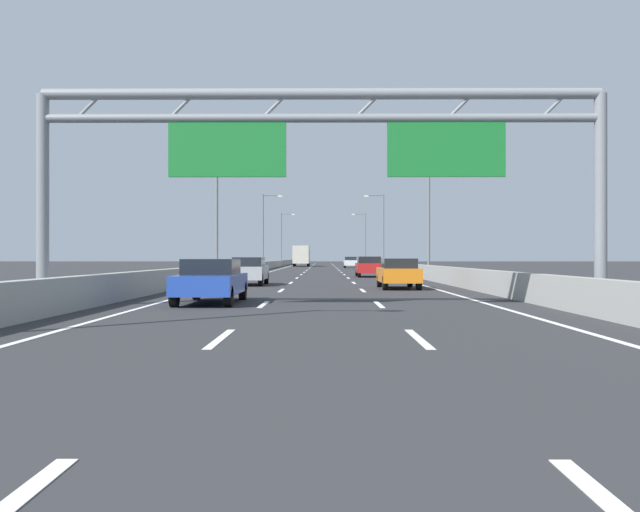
# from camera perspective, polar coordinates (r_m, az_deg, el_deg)

# --- Properties ---
(ground_plane) EXTENTS (260.00, 260.00, 0.00)m
(ground_plane) POSITION_cam_1_polar(r_m,az_deg,el_deg) (100.06, 0.26, -0.93)
(ground_plane) COLOR #2D2D30
(lane_dash_left_1) EXTENTS (0.16, 3.00, 0.01)m
(lane_dash_left_1) POSITION_cam_1_polar(r_m,az_deg,el_deg) (12.78, -8.20, -6.75)
(lane_dash_left_1) COLOR white
(lane_dash_left_1) RESTS_ON ground_plane
(lane_dash_left_2) EXTENTS (0.16, 3.00, 0.01)m
(lane_dash_left_2) POSITION_cam_1_polar(r_m,az_deg,el_deg) (21.68, -4.67, -4.00)
(lane_dash_left_2) COLOR white
(lane_dash_left_2) RESTS_ON ground_plane
(lane_dash_left_3) EXTENTS (0.16, 3.00, 0.01)m
(lane_dash_left_3) POSITION_cam_1_polar(r_m,az_deg,el_deg) (30.65, -3.21, -2.85)
(lane_dash_left_3) COLOR white
(lane_dash_left_3) RESTS_ON ground_plane
(lane_dash_left_4) EXTENTS (0.16, 3.00, 0.01)m
(lane_dash_left_4) POSITION_cam_1_polar(r_m,az_deg,el_deg) (39.62, -2.41, -2.22)
(lane_dash_left_4) COLOR white
(lane_dash_left_4) RESTS_ON ground_plane
(lane_dash_left_5) EXTENTS (0.16, 3.00, 0.01)m
(lane_dash_left_5) POSITION_cam_1_polar(r_m,az_deg,el_deg) (48.61, -1.91, -1.82)
(lane_dash_left_5) COLOR white
(lane_dash_left_5) RESTS_ON ground_plane
(lane_dash_left_6) EXTENTS (0.16, 3.00, 0.01)m
(lane_dash_left_6) POSITION_cam_1_polar(r_m,az_deg,el_deg) (57.60, -1.56, -1.55)
(lane_dash_left_6) COLOR white
(lane_dash_left_6) RESTS_ON ground_plane
(lane_dash_left_7) EXTENTS (0.16, 3.00, 0.01)m
(lane_dash_left_7) POSITION_cam_1_polar(r_m,az_deg,el_deg) (66.59, -1.31, -1.35)
(lane_dash_left_7) COLOR white
(lane_dash_left_7) RESTS_ON ground_plane
(lane_dash_left_8) EXTENTS (0.16, 3.00, 0.01)m
(lane_dash_left_8) POSITION_cam_1_polar(r_m,az_deg,el_deg) (75.59, -1.12, -1.20)
(lane_dash_left_8) COLOR white
(lane_dash_left_8) RESTS_ON ground_plane
(lane_dash_left_9) EXTENTS (0.16, 3.00, 0.01)m
(lane_dash_left_9) POSITION_cam_1_polar(r_m,az_deg,el_deg) (84.59, -0.96, -1.08)
(lane_dash_left_9) COLOR white
(lane_dash_left_9) RESTS_ON ground_plane
(lane_dash_left_10) EXTENTS (0.16, 3.00, 0.01)m
(lane_dash_left_10) POSITION_cam_1_polar(r_m,az_deg,el_deg) (93.58, -0.84, -0.98)
(lane_dash_left_10) COLOR white
(lane_dash_left_10) RESTS_ON ground_plane
(lane_dash_left_11) EXTENTS (0.16, 3.00, 0.01)m
(lane_dash_left_11) POSITION_cam_1_polar(r_m,az_deg,el_deg) (102.58, -0.74, -0.90)
(lane_dash_left_11) COLOR white
(lane_dash_left_11) RESTS_ON ground_plane
(lane_dash_left_12) EXTENTS (0.16, 3.00, 0.01)m
(lane_dash_left_12) POSITION_cam_1_polar(r_m,az_deg,el_deg) (111.58, -0.66, -0.84)
(lane_dash_left_12) COLOR white
(lane_dash_left_12) RESTS_ON ground_plane
(lane_dash_left_13) EXTENTS (0.16, 3.00, 0.01)m
(lane_dash_left_13) POSITION_cam_1_polar(r_m,az_deg,el_deg) (120.58, -0.58, -0.78)
(lane_dash_left_13) COLOR white
(lane_dash_left_13) RESTS_ON ground_plane
(lane_dash_left_14) EXTENTS (0.16, 3.00, 0.01)m
(lane_dash_left_14) POSITION_cam_1_polar(r_m,az_deg,el_deg) (129.57, -0.52, -0.73)
(lane_dash_left_14) COLOR white
(lane_dash_left_14) RESTS_ON ground_plane
(lane_dash_left_15) EXTENTS (0.16, 3.00, 0.01)m
(lane_dash_left_15) POSITION_cam_1_polar(r_m,az_deg,el_deg) (138.57, -0.47, -0.69)
(lane_dash_left_15) COLOR white
(lane_dash_left_15) RESTS_ON ground_plane
(lane_dash_left_16) EXTENTS (0.16, 3.00, 0.01)m
(lane_dash_left_16) POSITION_cam_1_polar(r_m,az_deg,el_deg) (147.57, -0.42, -0.65)
(lane_dash_left_16) COLOR white
(lane_dash_left_16) RESTS_ON ground_plane
(lane_dash_left_17) EXTENTS (0.16, 3.00, 0.01)m
(lane_dash_left_17) POSITION_cam_1_polar(r_m,az_deg,el_deg) (156.57, -0.38, -0.62)
(lane_dash_left_17) COLOR white
(lane_dash_left_17) RESTS_ON ground_plane
(lane_dash_right_1) EXTENTS (0.16, 3.00, 0.01)m
(lane_dash_right_1) POSITION_cam_1_polar(r_m,az_deg,el_deg) (12.76, 8.12, -6.76)
(lane_dash_right_1) COLOR white
(lane_dash_right_1) RESTS_ON ground_plane
(lane_dash_right_2) EXTENTS (0.16, 3.00, 0.01)m
(lane_dash_right_2) POSITION_cam_1_polar(r_m,az_deg,el_deg) (21.67, 4.88, -4.00)
(lane_dash_right_2) COLOR white
(lane_dash_right_2) RESTS_ON ground_plane
(lane_dash_right_3) EXTENTS (0.16, 3.00, 0.01)m
(lane_dash_right_3) POSITION_cam_1_polar(r_m,az_deg,el_deg) (30.64, 3.53, -2.85)
(lane_dash_right_3) COLOR white
(lane_dash_right_3) RESTS_ON ground_plane
(lane_dash_right_4) EXTENTS (0.16, 3.00, 0.01)m
(lane_dash_right_4) POSITION_cam_1_polar(r_m,az_deg,el_deg) (39.62, 2.80, -2.22)
(lane_dash_right_4) COLOR white
(lane_dash_right_4) RESTS_ON ground_plane
(lane_dash_right_5) EXTENTS (0.16, 3.00, 0.01)m
(lane_dash_right_5) POSITION_cam_1_polar(r_m,az_deg,el_deg) (48.60, 2.34, -1.82)
(lane_dash_right_5) COLOR white
(lane_dash_right_5) RESTS_ON ground_plane
(lane_dash_right_6) EXTENTS (0.16, 3.00, 0.01)m
(lane_dash_right_6) POSITION_cam_1_polar(r_m,az_deg,el_deg) (57.60, 2.02, -1.55)
(lane_dash_right_6) COLOR white
(lane_dash_right_6) RESTS_ON ground_plane
(lane_dash_right_7) EXTENTS (0.16, 3.00, 0.01)m
(lane_dash_right_7) POSITION_cam_1_polar(r_m,az_deg,el_deg) (66.59, 1.79, -1.35)
(lane_dash_right_7) COLOR white
(lane_dash_right_7) RESTS_ON ground_plane
(lane_dash_right_8) EXTENTS (0.16, 3.00, 0.01)m
(lane_dash_right_8) POSITION_cam_1_polar(r_m,az_deg,el_deg) (75.59, 1.61, -1.20)
(lane_dash_right_8) COLOR white
(lane_dash_right_8) RESTS_ON ground_plane
(lane_dash_right_9) EXTENTS (0.16, 3.00, 0.01)m
(lane_dash_right_9) POSITION_cam_1_polar(r_m,az_deg,el_deg) (84.58, 1.47, -1.08)
(lane_dash_right_9) COLOR white
(lane_dash_right_9) RESTS_ON ground_plane
(lane_dash_right_10) EXTENTS (0.16, 3.00, 0.01)m
(lane_dash_right_10) POSITION_cam_1_polar(r_m,az_deg,el_deg) (93.58, 1.36, -0.98)
(lane_dash_right_10) COLOR white
(lane_dash_right_10) RESTS_ON ground_plane
(lane_dash_right_11) EXTENTS (0.16, 3.00, 0.01)m
(lane_dash_right_11) POSITION_cam_1_polar(r_m,az_deg,el_deg) (102.58, 1.27, -0.90)
(lane_dash_right_11) COLOR white
(lane_dash_right_11) RESTS_ON ground_plane
(lane_dash_right_12) EXTENTS (0.16, 3.00, 0.01)m
(lane_dash_right_12) POSITION_cam_1_polar(r_m,az_deg,el_deg) (111.57, 1.19, -0.84)
(lane_dash_right_12) COLOR white
(lane_dash_right_12) RESTS_ON ground_plane
(lane_dash_right_13) EXTENTS (0.16, 3.00, 0.01)m
(lane_dash_right_13) POSITION_cam_1_polar(r_m,az_deg,el_deg) (120.57, 1.13, -0.78)
(lane_dash_right_13) COLOR white
(lane_dash_right_13) RESTS_ON ground_plane
(lane_dash_right_14) EXTENTS (0.16, 3.00, 0.01)m
(lane_dash_right_14) POSITION_cam_1_polar(r_m,az_deg,el_deg) (129.57, 1.07, -0.73)
(lane_dash_right_14) COLOR white
(lane_dash_right_14) RESTS_ON ground_plane
(lane_dash_right_15) EXTENTS (0.16, 3.00, 0.01)m
(lane_dash_right_15) POSITION_cam_1_polar(r_m,az_deg,el_deg) (138.57, 1.02, -0.69)
(lane_dash_right_15) COLOR white
(lane_dash_right_15) RESTS_ON ground_plane
(lane_dash_right_16) EXTENTS (0.16, 3.00, 0.01)m
(lane_dash_right_16) POSITION_cam_1_polar(r_m,az_deg,el_deg) (147.57, 0.98, -0.65)
(lane_dash_right_16) COLOR white
(lane_dash_right_16) RESTS_ON ground_plane
(lane_dash_right_17) EXTENTS (0.16, 3.00, 0.01)m
(lane_dash_right_17) POSITION_cam_1_polar(r_m,az_deg,el_deg) (156.57, 0.94, -0.62)
(lane_dash_right_17) COLOR white
(lane_dash_right_17) RESTS_ON ground_plane
(edge_line_left) EXTENTS (0.16, 176.00, 0.01)m
(edge_line_left) POSITION_cam_1_polar(r_m,az_deg,el_deg) (88.23, -3.15, -1.04)
(edge_line_left) COLOR white
(edge_line_left) RESTS_ON ground_plane
(edge_line_right) EXTENTS (0.16, 176.00, 0.01)m
(edge_line_right) POSITION_cam_1_polar(r_m,az_deg,el_deg) (88.22, 3.67, -1.04)
(edge_line_right) COLOR white
(edge_line_right) RESTS_ON ground_plane
(barrier_left) EXTENTS (0.45, 220.00, 0.95)m
(barrier_left) POSITION_cam_1_polar(r_m,az_deg,el_deg) (110.28, -3.32, -0.60)
(barrier_left) COLOR #9E9E99
(barrier_left) RESTS_ON ground_plane
(barrier_right) EXTENTS (0.45, 220.00, 0.95)m
(barrier_right) POSITION_cam_1_polar(r_m,az_deg,el_deg) (110.27, 3.86, -0.60)
(barrier_right) COLOR #9E9E99
(barrier_right) RESTS_ON ground_plane
(sign_gantry) EXTENTS (16.48, 0.36, 6.36)m
(sign_gantry) POSITION_cam_1_polar(r_m,az_deg,el_deg) (20.21, 0.38, 9.41)
(sign_gantry) COLOR gray
(sign_gantry) RESTS_ON ground_plane
(streetlamp_left_mid) EXTENTS (2.58, 0.28, 9.50)m
(streetlamp_left_mid) POSITION_cam_1_polar(r_m,az_deg,el_deg) (50.87, -8.24, 4.33)
(streetlamp_left_mid) COLOR slate
(streetlamp_left_mid) RESTS_ON ground_plane
(streetlamp_right_mid) EXTENTS (2.58, 0.28, 9.50)m
(streetlamp_right_mid) POSITION_cam_1_polar(r_m,az_deg,el_deg) (50.84, 8.69, 4.33)
(streetlamp_right_mid) COLOR slate
(streetlamp_right_mid) RESTS_ON ground_plane
(streetlamp_left_far) EXTENTS (2.58, 0.28, 9.50)m
(streetlamp_left_far) POSITION_cam_1_polar(r_m,az_deg,el_deg) (88.64, -4.58, 2.45)
(streetlamp_left_far) COLOR slate
(streetlamp_left_far) RESTS_ON ground_plane
(streetlamp_right_far) EXTENTS (2.58, 0.28, 9.50)m
(streetlamp_right_far) POSITION_cam_1_polar(r_m,az_deg,el_deg) (88.62, 5.09, 2.45)
(streetlamp_right_far) COLOR slate
(streetlamp_right_far) RESTS_ON ground_plane
(streetlamp_left_distant) EXTENTS (2.58, 0.28, 9.50)m
(streetlamp_left_distant) POSITION_cam_1_polar(r_m,az_deg,el_deg) (126.59, -3.11, 1.69)
(streetlamp_left_distant) COLOR slate
(streetlamp_left_distant) RESTS_ON ground_plane
(streetlamp_right_distant) EXTENTS (2.58, 0.28, 9.50)m
(streetlamp_right_distant) POSITION_cam_1_polar(r_m,az_deg,el_deg) (126.58, 3.66, 1.69)
(streetlamp_right_distant) COLOR slate
(streetlamp_right_distant) RESTS_ON ground_plane
(red_car) EXTENTS (1.86, 4.61, 1.52)m
(red_car) POSITION_cam_1_polar(r_m,az_deg,el_deg) (51.72, 4.06, -0.86)
(red_car) COLOR red
(red_car) RESTS_ON ground_plane
(orange_car) EXTENTS (1.73, 4.32, 1.42)m
(orange_car) POSITION_cam_1_polar(r_m,az_deg,el_deg) (32.62, 6.47, -1.41)
(orange_car) COLOR orange
(orange_car) RESTS_ON ground_plane
(white_car) EXTENTS (1.78, 4.17, 1.51)m
(white_car) POSITION_cam_1_polar(r_m,az_deg,el_deg) (94.09, 2.53, -0.51)
(white_car) COLOR silver
(white_car) RESTS_ON ground_plane
(silver_car) EXTENTS (1.70, 4.53, 1.47)m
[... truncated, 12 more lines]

